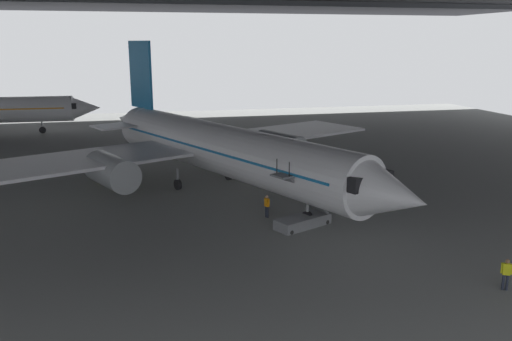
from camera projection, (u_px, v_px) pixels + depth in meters
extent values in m
plane|color=slate|center=(236.00, 194.00, 43.46)|extent=(110.00, 110.00, 0.00)
cube|color=#4C4F54|center=(190.00, 2.00, 68.02)|extent=(115.50, 0.50, 0.70)
cylinder|color=white|center=(223.00, 149.00, 43.08)|extent=(16.35, 29.09, 4.05)
cone|color=white|center=(391.00, 195.00, 30.13)|extent=(5.64, 6.07, 3.97)
cube|color=black|center=(357.00, 178.00, 31.97)|extent=(4.31, 4.02, 0.89)
cone|color=white|center=(132.00, 121.00, 55.93)|extent=(5.84, 7.32, 3.44)
cube|color=#1972B2|center=(141.00, 75.00, 52.81)|extent=(2.07, 4.11, 6.62)
cube|color=white|center=(173.00, 120.00, 54.78)|extent=(6.07, 5.17, 0.16)
cube|color=white|center=(121.00, 126.00, 51.39)|extent=(6.07, 5.17, 0.16)
cube|color=white|center=(281.00, 133.00, 53.20)|extent=(18.45, 13.79, 0.24)
cylinder|color=#9EA3A8|center=(280.00, 146.00, 50.46)|extent=(4.49, 5.83, 2.51)
cube|color=white|center=(74.00, 161.00, 40.64)|extent=(18.45, 13.79, 0.24)
cylinder|color=#9EA3A8|center=(112.00, 171.00, 40.34)|extent=(4.49, 5.83, 2.51)
cube|color=#1972B2|center=(223.00, 146.00, 43.01)|extent=(15.49, 27.12, 0.16)
cylinder|color=#9EA3A8|center=(308.00, 206.00, 35.89)|extent=(0.20, 0.20, 1.15)
cylinder|color=black|center=(307.00, 218.00, 36.08)|extent=(0.65, 0.94, 0.90)
cylinder|color=#9EA3A8|center=(229.00, 167.00, 47.46)|extent=(0.20, 0.20, 1.15)
cylinder|color=black|center=(229.00, 175.00, 47.65)|extent=(0.65, 0.94, 0.90)
cylinder|color=#9EA3A8|center=(177.00, 175.00, 44.32)|extent=(0.20, 0.20, 1.15)
cylinder|color=black|center=(178.00, 184.00, 44.51)|extent=(0.65, 0.94, 0.90)
cube|color=slate|center=(303.00, 222.00, 35.60)|extent=(4.26, 3.04, 0.70)
cube|color=slate|center=(303.00, 194.00, 35.15)|extent=(3.92, 2.74, 3.22)
cube|color=slate|center=(283.00, 176.00, 33.69)|extent=(1.54, 1.64, 0.12)
cylinder|color=black|center=(289.00, 170.00, 33.11)|extent=(0.06, 0.06, 1.00)
cylinder|color=black|center=(277.00, 166.00, 34.03)|extent=(0.06, 0.06, 1.00)
cylinder|color=black|center=(291.00, 232.00, 34.13)|extent=(0.32, 0.23, 0.30)
cylinder|color=black|center=(277.00, 227.00, 35.20)|extent=(0.32, 0.23, 0.30)
cylinder|color=black|center=(327.00, 222.00, 36.09)|extent=(0.32, 0.23, 0.30)
cylinder|color=black|center=(313.00, 217.00, 37.16)|extent=(0.32, 0.23, 0.30)
cylinder|color=#232838|center=(507.00, 282.00, 26.42)|extent=(0.14, 0.14, 0.83)
cylinder|color=#232838|center=(503.00, 282.00, 26.47)|extent=(0.14, 0.14, 0.83)
cube|color=yellow|center=(507.00, 269.00, 26.28)|extent=(0.42, 0.37, 0.59)
cylinder|color=yellow|center=(512.00, 269.00, 26.20)|extent=(0.09, 0.09, 0.56)
cylinder|color=yellow|center=(502.00, 268.00, 26.34)|extent=(0.09, 0.09, 0.56)
sphere|color=#8C6647|center=(508.00, 261.00, 26.18)|extent=(0.22, 0.22, 0.22)
cylinder|color=#232838|center=(266.00, 212.00, 37.50)|extent=(0.14, 0.14, 0.82)
cylinder|color=#232838|center=(268.00, 212.00, 37.36)|extent=(0.14, 0.14, 0.82)
cube|color=orange|center=(267.00, 202.00, 37.27)|extent=(0.34, 0.42, 0.58)
cylinder|color=orange|center=(265.00, 201.00, 37.44)|extent=(0.09, 0.09, 0.55)
cylinder|color=orange|center=(269.00, 203.00, 37.08)|extent=(0.09, 0.09, 0.55)
sphere|color=tan|center=(267.00, 197.00, 37.17)|extent=(0.22, 0.22, 0.22)
cone|color=white|center=(85.00, 108.00, 72.79)|extent=(4.21, 3.47, 3.37)
cube|color=black|center=(68.00, 105.00, 72.26)|extent=(2.48, 2.98, 0.76)
cylinder|color=#9EA3A8|center=(42.00, 124.00, 72.14)|extent=(0.20, 0.20, 1.15)
cylinder|color=black|center=(43.00, 130.00, 72.33)|extent=(0.91, 0.32, 0.90)
cube|color=yellow|center=(114.00, 176.00, 46.87)|extent=(2.05, 2.50, 0.70)
cylinder|color=black|center=(124.00, 181.00, 46.69)|extent=(0.36, 0.47, 0.44)
cylinder|color=black|center=(113.00, 183.00, 46.01)|extent=(0.36, 0.47, 0.44)
cylinder|color=black|center=(116.00, 177.00, 47.89)|extent=(0.36, 0.47, 0.44)
cylinder|color=black|center=(105.00, 179.00, 47.21)|extent=(0.36, 0.47, 0.44)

